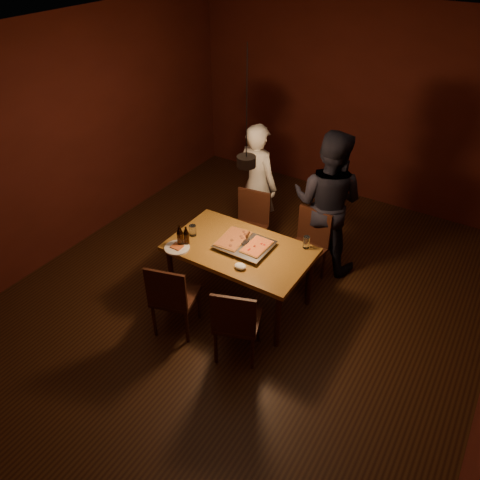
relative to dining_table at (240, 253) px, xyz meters
The scene contains 19 objects.
room_shell 0.73m from the dining_table, 27.33° to the left, with size 6.00×6.00×6.00m.
dining_table is the anchor object (origin of this frame).
chair_far_left 0.89m from the dining_table, 113.52° to the left, with size 0.48×0.48×0.49m.
chair_far_right 0.92m from the dining_table, 60.76° to the left, with size 0.46×0.46×0.49m.
chair_near_left 0.85m from the dining_table, 112.84° to the right, with size 0.52×0.52×0.49m.
chair_near_right 0.84m from the dining_table, 60.68° to the right, with size 0.54×0.54×0.49m.
pizza_tray 0.11m from the dining_table, 40.05° to the left, with size 0.55×0.45×0.05m, color silver.
pizza_meat 0.17m from the dining_table, 160.97° to the left, with size 0.26×0.41×0.02m, color maroon.
pizza_cheese 0.22m from the dining_table, 14.56° to the left, with size 0.22×0.35×0.02m, color gold.
spatula 0.15m from the dining_table, 61.43° to the left, with size 0.09×0.24×0.04m, color silver, non-canonical shape.
beer_bottle_a 0.66m from the dining_table, 151.53° to the right, with size 0.07×0.07×0.25m.
beer_bottle_b 0.60m from the dining_table, 153.87° to the right, with size 0.06×0.06×0.22m.
water_glass_left 0.58m from the dining_table, behind, with size 0.08×0.08×0.12m, color silver.
water_glass_right 0.71m from the dining_table, 32.08° to the left, with size 0.07×0.07×0.14m, color silver.
plate_slice 0.67m from the dining_table, 147.06° to the right, with size 0.27×0.27×0.03m.
napkin 0.36m from the dining_table, 57.54° to the right, with size 0.13×0.10×0.05m, color white.
diner_white 1.33m from the dining_table, 112.46° to the left, with size 0.58×0.38×1.60m, color silver.
diner_dark 1.26m from the dining_table, 67.36° to the left, with size 0.85×0.67×1.76m, color black.
pendant_lamp 1.09m from the dining_table, 27.33° to the left, with size 0.18×0.18×1.10m.
Camera 1 is at (2.05, -3.39, 3.66)m, focal length 35.00 mm.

